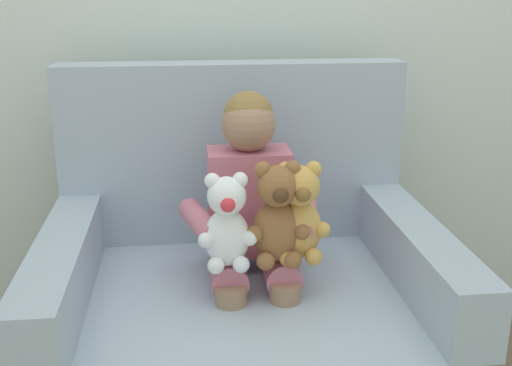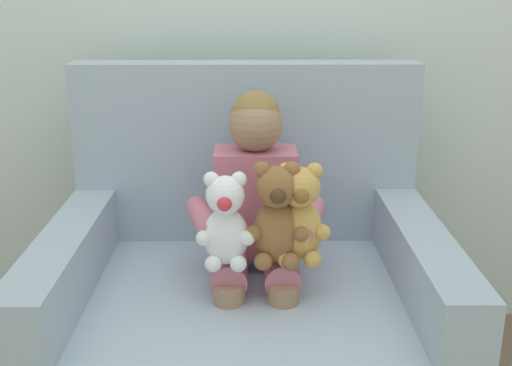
{
  "view_description": "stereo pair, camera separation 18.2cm",
  "coord_description": "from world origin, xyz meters",
  "px_view_note": "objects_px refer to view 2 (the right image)",
  "views": [
    {
      "loc": [
        -0.16,
        -1.77,
        1.38
      ],
      "look_at": [
        0.03,
        -0.05,
        0.83
      ],
      "focal_mm": 44.68,
      "sensor_mm": 36.0,
      "label": 1
    },
    {
      "loc": [
        0.02,
        -1.78,
        1.38
      ],
      "look_at": [
        0.03,
        -0.05,
        0.83
      ],
      "focal_mm": 44.68,
      "sensor_mm": 36.0,
      "label": 2
    }
  ],
  "objects_px": {
    "plush_white": "(226,223)",
    "seated_child": "(256,212)",
    "armchair": "(246,317)",
    "plush_honey": "(299,216)",
    "plush_brown": "(277,217)"
  },
  "relations": [
    {
      "from": "seated_child",
      "to": "armchair",
      "type": "bearing_deg",
      "value": -132.81
    },
    {
      "from": "plush_white",
      "to": "seated_child",
      "type": "bearing_deg",
      "value": 58.56
    },
    {
      "from": "seated_child",
      "to": "plush_brown",
      "type": "height_order",
      "value": "seated_child"
    },
    {
      "from": "plush_honey",
      "to": "plush_brown",
      "type": "distance_m",
      "value": 0.07
    },
    {
      "from": "plush_honey",
      "to": "plush_white",
      "type": "distance_m",
      "value": 0.21
    },
    {
      "from": "armchair",
      "to": "plush_brown",
      "type": "xyz_separation_m",
      "value": [
        0.09,
        -0.12,
        0.39
      ]
    },
    {
      "from": "seated_child",
      "to": "plush_honey",
      "type": "relative_size",
      "value": 2.72
    },
    {
      "from": "plush_white",
      "to": "plush_honey",
      "type": "bearing_deg",
      "value": 3.36
    },
    {
      "from": "seated_child",
      "to": "plush_honey",
      "type": "bearing_deg",
      "value": -47.18
    },
    {
      "from": "seated_child",
      "to": "plush_honey",
      "type": "xyz_separation_m",
      "value": [
        0.13,
        -0.14,
        0.04
      ]
    },
    {
      "from": "plush_brown",
      "to": "plush_white",
      "type": "bearing_deg",
      "value": 170.9
    },
    {
      "from": "plush_brown",
      "to": "armchair",
      "type": "bearing_deg",
      "value": 112.48
    },
    {
      "from": "armchair",
      "to": "plush_brown",
      "type": "relative_size",
      "value": 3.86
    },
    {
      "from": "seated_child",
      "to": "plush_white",
      "type": "height_order",
      "value": "seated_child"
    },
    {
      "from": "seated_child",
      "to": "plush_white",
      "type": "bearing_deg",
      "value": -115.86
    }
  ]
}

